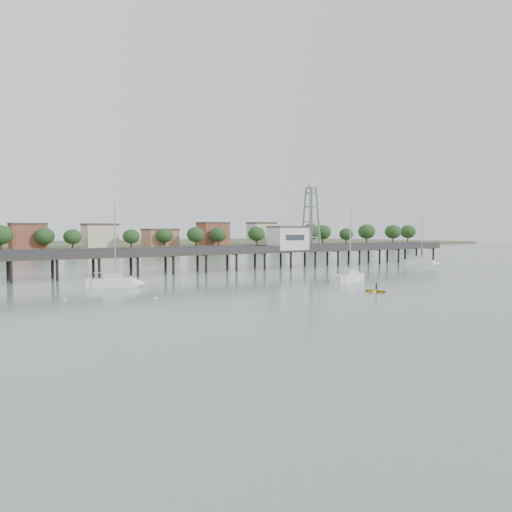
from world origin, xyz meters
The scene contains 11 objects.
ground_plane centered at (0.00, 0.00, 0.00)m, with size 500.00×500.00×0.00m, color slate.
pier centered at (0.00, 60.00, 3.79)m, with size 150.00×5.00×5.50m.
pier_building centered at (25.00, 60.00, 6.67)m, with size 8.40×5.40×5.30m.
lattice_tower centered at (31.50, 60.00, 11.10)m, with size 3.20×3.20×15.50m.
sailboat_e centered at (56.03, 47.46, 0.65)m, with size 6.57×7.13×12.50m.
sailboat_b centered at (-18.37, 43.20, 0.64)m, with size 8.15×4.77×12.98m.
sailboat_c centered at (16.18, 30.50, 0.64)m, with size 8.35×4.29×13.27m.
yellow_dinghy centered at (8.70, 18.26, 0.00)m, with size 2.05×0.59×2.87m, color gold.
dinghy_occupant centered at (8.70, 18.26, 0.00)m, with size 0.40×1.09×0.26m, color black.
mooring_buoys centered at (4.19, 32.70, 0.08)m, with size 77.17×29.76×0.39m.
far_shore centered at (0.36, 239.58, 0.95)m, with size 500.00×170.00×10.40m.
Camera 1 is at (-41.77, -29.17, 8.45)m, focal length 35.00 mm.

